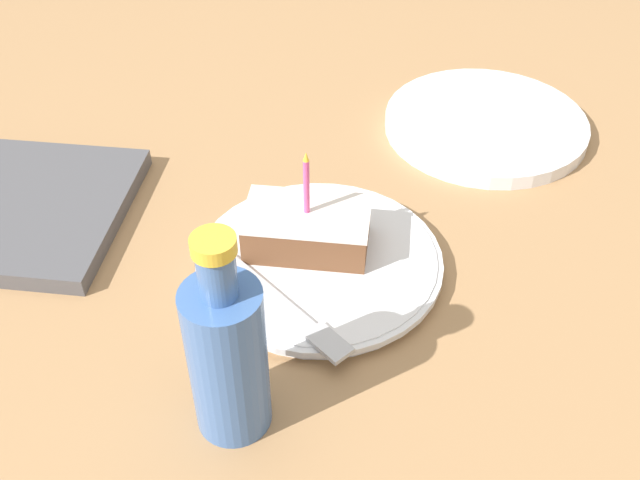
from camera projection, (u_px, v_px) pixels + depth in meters
ground_plane at (316, 301)px, 0.77m from camera, size 2.40×2.40×0.04m
plate at (320, 262)px, 0.77m from camera, size 0.25×0.25×0.02m
cake_slice at (307, 228)px, 0.76m from camera, size 0.07×0.13×0.12m
fork at (292, 311)px, 0.70m from camera, size 0.13×0.14×0.00m
bottle at (227, 355)px, 0.58m from camera, size 0.06×0.06×0.20m
side_plate at (485, 124)px, 0.97m from camera, size 0.26×0.26×0.02m
marble_board at (17, 208)px, 0.84m from camera, size 0.23×0.24×0.02m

